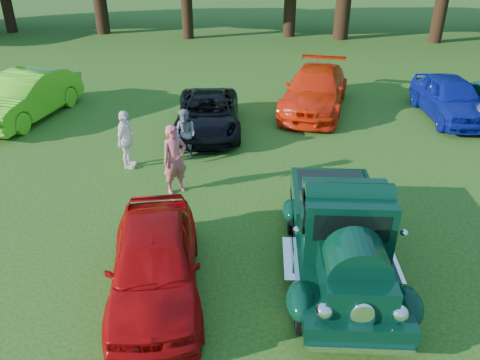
{
  "coord_description": "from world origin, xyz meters",
  "views": [
    {
      "loc": [
        -0.49,
        -7.67,
        6.06
      ],
      "look_at": [
        -0.96,
        1.7,
        1.1
      ],
      "focal_mm": 35.0,
      "sensor_mm": 36.0,
      "label": 1
    }
  ],
  "objects_px": {
    "spectator_pink": "(175,160)",
    "red_convertible": "(155,262)",
    "hero_pickup": "(341,235)",
    "back_car_black": "(208,113)",
    "back_car_blue": "(450,98)",
    "back_car_lime": "(25,96)",
    "spectator_grey": "(185,134)",
    "spectator_white": "(126,140)",
    "back_car_orange": "(315,90)"
  },
  "relations": [
    {
      "from": "back_car_lime",
      "to": "back_car_orange",
      "type": "height_order",
      "value": "back_car_lime"
    },
    {
      "from": "red_convertible",
      "to": "back_car_blue",
      "type": "relative_size",
      "value": 0.92
    },
    {
      "from": "back_car_black",
      "to": "spectator_pink",
      "type": "height_order",
      "value": "spectator_pink"
    },
    {
      "from": "hero_pickup",
      "to": "back_car_black",
      "type": "xyz_separation_m",
      "value": [
        -3.45,
        7.38,
        -0.19
      ]
    },
    {
      "from": "back_car_orange",
      "to": "spectator_white",
      "type": "bearing_deg",
      "value": -125.17
    },
    {
      "from": "spectator_pink",
      "to": "back_car_lime",
      "type": "bearing_deg",
      "value": 105.17
    },
    {
      "from": "hero_pickup",
      "to": "back_car_lime",
      "type": "bearing_deg",
      "value": 140.89
    },
    {
      "from": "back_car_black",
      "to": "back_car_blue",
      "type": "bearing_deg",
      "value": 6.22
    },
    {
      "from": "spectator_white",
      "to": "hero_pickup",
      "type": "bearing_deg",
      "value": -123.74
    },
    {
      "from": "back_car_lime",
      "to": "spectator_pink",
      "type": "xyz_separation_m",
      "value": [
        6.38,
        -5.23,
        0.09
      ]
    },
    {
      "from": "back_car_black",
      "to": "spectator_white",
      "type": "xyz_separation_m",
      "value": [
        -2.02,
        -2.95,
        0.22
      ]
    },
    {
      "from": "hero_pickup",
      "to": "back_car_lime",
      "type": "xyz_separation_m",
      "value": [
        -10.2,
        8.3,
        0.0
      ]
    },
    {
      "from": "red_convertible",
      "to": "back_car_lime",
      "type": "xyz_separation_m",
      "value": [
        -6.68,
        9.16,
        0.13
      ]
    },
    {
      "from": "back_car_black",
      "to": "back_car_blue",
      "type": "relative_size",
      "value": 1.03
    },
    {
      "from": "back_car_orange",
      "to": "hero_pickup",
      "type": "bearing_deg",
      "value": -79.79
    },
    {
      "from": "red_convertible",
      "to": "spectator_white",
      "type": "bearing_deg",
      "value": 99.87
    },
    {
      "from": "spectator_grey",
      "to": "red_convertible",
      "type": "bearing_deg",
      "value": -54.98
    },
    {
      "from": "spectator_grey",
      "to": "back_car_orange",
      "type": "bearing_deg",
      "value": 78.26
    },
    {
      "from": "spectator_pink",
      "to": "spectator_white",
      "type": "xyz_separation_m",
      "value": [
        -1.65,
        1.37,
        -0.06
      ]
    },
    {
      "from": "back_car_black",
      "to": "spectator_grey",
      "type": "height_order",
      "value": "spectator_grey"
    },
    {
      "from": "back_car_orange",
      "to": "back_car_blue",
      "type": "distance_m",
      "value": 4.88
    },
    {
      "from": "hero_pickup",
      "to": "spectator_grey",
      "type": "bearing_deg",
      "value": 126.7
    },
    {
      "from": "back_car_black",
      "to": "hero_pickup",
      "type": "bearing_deg",
      "value": -70.15
    },
    {
      "from": "back_car_lime",
      "to": "spectator_grey",
      "type": "distance_m",
      "value": 7.02
    },
    {
      "from": "hero_pickup",
      "to": "spectator_white",
      "type": "height_order",
      "value": "hero_pickup"
    },
    {
      "from": "spectator_grey",
      "to": "back_car_lime",
      "type": "bearing_deg",
      "value": -174.39
    },
    {
      "from": "spectator_white",
      "to": "spectator_grey",
      "type": "bearing_deg",
      "value": -58.03
    },
    {
      "from": "red_convertible",
      "to": "back_car_black",
      "type": "relative_size",
      "value": 0.89
    },
    {
      "from": "red_convertible",
      "to": "spectator_pink",
      "type": "height_order",
      "value": "spectator_pink"
    },
    {
      "from": "spectator_grey",
      "to": "spectator_white",
      "type": "relative_size",
      "value": 0.87
    },
    {
      "from": "spectator_pink",
      "to": "red_convertible",
      "type": "bearing_deg",
      "value": -121.17
    },
    {
      "from": "red_convertible",
      "to": "spectator_grey",
      "type": "bearing_deg",
      "value": 83.17
    },
    {
      "from": "hero_pickup",
      "to": "back_car_blue",
      "type": "xyz_separation_m",
      "value": [
        5.23,
        9.13,
        -0.07
      ]
    },
    {
      "from": "back_car_black",
      "to": "spectator_grey",
      "type": "relative_size",
      "value": 3.06
    },
    {
      "from": "back_car_blue",
      "to": "back_car_lime",
      "type": "bearing_deg",
      "value": -179.73
    },
    {
      "from": "back_car_orange",
      "to": "back_car_lime",
      "type": "bearing_deg",
      "value": -159.58
    },
    {
      "from": "hero_pickup",
      "to": "spectator_grey",
      "type": "relative_size",
      "value": 3.26
    },
    {
      "from": "back_car_black",
      "to": "back_car_blue",
      "type": "xyz_separation_m",
      "value": [
        8.68,
        1.75,
        0.12
      ]
    },
    {
      "from": "back_car_lime",
      "to": "back_car_black",
      "type": "distance_m",
      "value": 6.82
    },
    {
      "from": "back_car_lime",
      "to": "hero_pickup",
      "type": "bearing_deg",
      "value": -29.01
    },
    {
      "from": "hero_pickup",
      "to": "back_car_black",
      "type": "height_order",
      "value": "hero_pickup"
    },
    {
      "from": "hero_pickup",
      "to": "spectator_white",
      "type": "distance_m",
      "value": 7.04
    },
    {
      "from": "hero_pickup",
      "to": "spectator_white",
      "type": "bearing_deg",
      "value": 140.97
    },
    {
      "from": "hero_pickup",
      "to": "red_convertible",
      "type": "distance_m",
      "value": 3.63
    },
    {
      "from": "spectator_grey",
      "to": "spectator_white",
      "type": "xyz_separation_m",
      "value": [
        -1.58,
        -0.79,
        0.11
      ]
    },
    {
      "from": "back_car_blue",
      "to": "spectator_pink",
      "type": "bearing_deg",
      "value": -148.99
    },
    {
      "from": "spectator_white",
      "to": "back_car_black",
      "type": "bearing_deg",
      "value": -29.15
    },
    {
      "from": "spectator_grey",
      "to": "hero_pickup",
      "type": "bearing_deg",
      "value": -21.75
    },
    {
      "from": "hero_pickup",
      "to": "spectator_pink",
      "type": "height_order",
      "value": "hero_pickup"
    },
    {
      "from": "back_car_lime",
      "to": "back_car_blue",
      "type": "distance_m",
      "value": 15.46
    }
  ]
}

